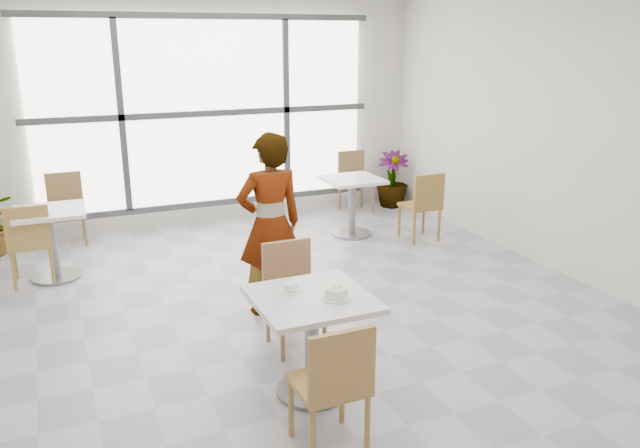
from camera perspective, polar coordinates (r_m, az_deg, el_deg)
name	(u,v)px	position (r m, az deg, el deg)	size (l,w,h in m)	color
floor	(307,321)	(5.77, -1.20, -8.76)	(7.00, 7.00, 0.00)	#9E9EA5
wall_back	(206,113)	(8.61, -10.27, 9.90)	(6.00, 6.00, 0.00)	silver
wall_right	(578,136)	(6.99, 22.33, 7.40)	(7.00, 7.00, 0.00)	silver
window	(208,113)	(8.55, -10.16, 9.86)	(4.60, 0.07, 2.52)	white
main_table	(312,326)	(4.47, -0.74, -9.26)	(0.80, 0.80, 0.75)	silver
chair_near	(334,380)	(3.88, 1.28, -13.99)	(0.42, 0.42, 0.87)	#9F733D
chair_far	(292,287)	(5.19, -2.60, -5.75)	(0.42, 0.42, 0.87)	#966A44
oatmeal_bowl	(336,293)	(4.33, 1.48, -6.24)	(0.21, 0.21, 0.09)	white
coffee_cup	(290,288)	(4.43, -2.77, -5.86)	(0.16, 0.13, 0.07)	white
person	(270,225)	(5.69, -4.56, -0.07)	(0.61, 0.40, 1.68)	black
bg_table_left	(51,234)	(7.16, -23.18, -0.85)	(0.70, 0.70, 0.75)	silver
bg_table_right	(352,198)	(8.05, 2.92, 2.35)	(0.70, 0.70, 0.75)	white
bg_chair_left_near	(29,239)	(7.03, -24.85, -1.25)	(0.42, 0.42, 0.87)	#A47D3C
bg_chair_left_far	(66,203)	(8.35, -22.05, 1.74)	(0.42, 0.42, 0.87)	olive
bg_chair_right_near	(424,202)	(7.90, 9.38, 1.97)	(0.42, 0.42, 0.87)	olive
bg_chair_right_far	(354,177)	(9.23, 3.10, 4.29)	(0.42, 0.42, 0.87)	#8C6443
plant_right	(392,179)	(9.51, 6.57, 4.05)	(0.47, 0.47, 0.83)	#43753C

